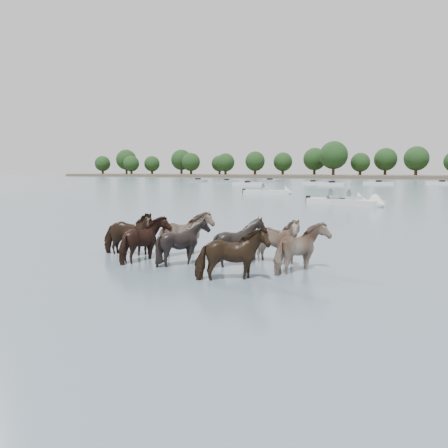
% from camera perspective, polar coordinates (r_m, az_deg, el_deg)
% --- Properties ---
extents(ground, '(400.00, 400.00, 0.00)m').
position_cam_1_polar(ground, '(13.39, 5.44, -5.35)').
color(ground, slate).
rests_on(ground, ground).
extents(shoreline, '(160.00, 30.00, 1.00)m').
position_cam_1_polar(shoreline, '(178.62, 2.71, 6.01)').
color(shoreline, '#4C4233').
rests_on(shoreline, ground).
extents(pony_herd, '(7.67, 4.02, 1.65)m').
position_cam_1_polar(pony_herd, '(13.73, -2.11, -2.45)').
color(pony_herd, black).
rests_on(pony_herd, ground).
extents(motorboat_a, '(5.15, 2.15, 1.92)m').
position_cam_1_polar(motorboat_a, '(38.68, 14.71, 2.72)').
color(motorboat_a, silver).
rests_on(motorboat_a, ground).
extents(motorboat_b, '(5.36, 3.66, 1.92)m').
position_cam_1_polar(motorboat_b, '(37.16, 16.74, 2.49)').
color(motorboat_b, silver).
rests_on(motorboat_b, ground).
extents(motorboat_f, '(5.80, 3.22, 1.92)m').
position_cam_1_polar(motorboat_f, '(52.75, 6.10, 3.92)').
color(motorboat_f, silver).
rests_on(motorboat_f, ground).
extents(distant_flotilla, '(104.37, 28.33, 0.93)m').
position_cam_1_polar(distant_flotilla, '(89.83, 24.39, 4.53)').
color(distant_flotilla, gray).
rests_on(distant_flotilla, ground).
extents(treeline, '(148.04, 22.36, 12.55)m').
position_cam_1_polar(treeline, '(177.69, 3.37, 7.88)').
color(treeline, '#382619').
rests_on(treeline, ground).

